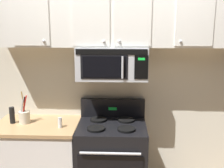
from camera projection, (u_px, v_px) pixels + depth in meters
back_wall at (113, 79)px, 3.26m from camera, size 5.20×0.10×2.70m
stove_range at (112, 161)px, 3.10m from camera, size 0.76×0.69×1.12m
over_range_microwave at (112, 63)px, 2.97m from camera, size 0.76×0.43×0.35m
upper_cabinets at (112, 21)px, 2.90m from camera, size 2.50×0.36×0.55m
counter_segment at (39, 160)px, 3.14m from camera, size 0.93×0.65×0.90m
utensil_crock_cream at (24, 116)px, 3.05m from camera, size 0.12×0.12×0.37m
salt_shaker at (60, 123)px, 2.92m from camera, size 0.04×0.04×0.11m
pepper_mill at (12, 115)px, 3.04m from camera, size 0.06×0.06×0.19m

